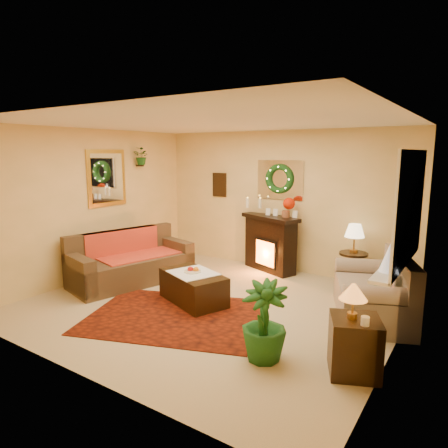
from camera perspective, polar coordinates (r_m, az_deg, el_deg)
The scene contains 31 objects.
floor at distance 5.96m, azimuth -1.89°, elevation -11.45°, with size 5.00×5.00×0.00m, color beige.
ceiling at distance 5.56m, azimuth -2.05°, elevation 14.33°, with size 5.00×5.00×0.00m, color white.
wall_back at distance 7.55m, azimuth 7.98°, elevation 3.25°, with size 5.00×5.00×0.00m, color #EFD88C.
wall_front at distance 4.03m, azimuth -20.83°, elevation -3.35°, with size 5.00×5.00×0.00m, color #EFD88C.
wall_left at distance 7.34m, azimuth -18.12°, elevation 2.65°, with size 4.50×4.50×0.00m, color #EFD88C.
wall_right at distance 4.66m, azimuth 23.99°, elevation -1.81°, with size 4.50×4.50×0.00m, color #EFD88C.
area_rug at distance 5.60m, azimuth -7.04°, elevation -12.92°, with size 2.29×1.72×0.01m, color maroon.
sofa at distance 6.98m, azimuth -13.07°, elevation -4.75°, with size 0.89×2.02×0.87m, color brown.
red_throw at distance 7.11m, azimuth -12.24°, elevation -4.25°, with size 0.84×1.37×0.02m, color red.
fireplace at distance 7.52m, azimuth 6.61°, elevation -2.54°, with size 1.07×0.34×0.98m, color #311A10.
poinsettia at distance 7.20m, azimuth 9.26°, elevation 2.89°, with size 0.21×0.21×0.21m, color red.
mantel_candle_a at distance 7.57m, azimuth 3.38°, elevation 3.04°, with size 0.06×0.06×0.18m, color silver.
mantel_candle_b at distance 7.52m, azimuth 5.17°, elevation 2.97°, with size 0.06×0.06×0.18m, color white.
mantel_mirror at distance 7.49m, azimuth 7.99°, elevation 6.27°, with size 0.92×0.02×0.72m, color white.
wreath at distance 7.45m, azimuth 7.86°, elevation 6.41°, with size 0.55×0.55×0.11m, color #194719.
wall_art at distance 8.17m, azimuth -0.65°, elevation 5.63°, with size 0.32×0.03×0.48m, color #381E11.
gold_mirror at distance 7.47m, azimuth -16.41°, elevation 6.33°, with size 0.03×0.84×1.00m, color gold.
hanging_plant at distance 7.87m, azimuth -11.62°, elevation 8.31°, with size 0.33×0.28×0.36m, color #194719.
loveseat at distance 5.77m, azimuth 20.43°, elevation -8.44°, with size 0.87×1.50×0.87m, color gray.
window_frame at distance 5.16m, azimuth 25.05°, elevation 2.02°, with size 0.03×1.86×1.36m, color white.
window_glass at distance 5.16m, azimuth 24.89°, elevation 2.03°, with size 0.02×1.70×1.22m, color black.
window_sill at distance 5.31m, azimuth 23.38°, elevation -5.16°, with size 0.22×1.86×0.04m, color white.
mini_tree at distance 4.80m, azimuth 22.54°, elevation -4.58°, with size 0.22×0.22×0.33m, color silver.
sill_plant at distance 5.91m, azimuth 24.32°, elevation -1.58°, with size 0.28×0.23×0.51m, color black.
side_table_round at distance 6.90m, azimuth 17.90°, elevation -6.07°, with size 0.46×0.46×0.59m, color black.
lamp_cream at distance 6.78m, azimuth 18.15°, elevation -1.54°, with size 0.31×0.31×0.48m, color #FFE3AB.
end_table_square at distance 4.38m, azimuth 18.11°, elevation -16.48°, with size 0.48×0.48×0.58m, color #3D1B12.
lamp_tiffany at distance 4.18m, azimuth 17.92°, elevation -10.67°, with size 0.27×0.27×0.40m, color orange.
coffee_table at distance 6.00m, azimuth -4.41°, elevation -9.19°, with size 1.07×0.59×0.45m, color #4D3420.
fruit_bowl at distance 5.95m, azimuth -4.51°, elevation -6.93°, with size 0.25×0.25×0.06m, color beige.
floor_palm at distance 4.36m, azimuth 5.73°, elevation -13.47°, with size 1.46×1.46×2.60m, color #12350D.
Camera 1 is at (3.21, -4.52, 2.20)m, focal length 32.00 mm.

